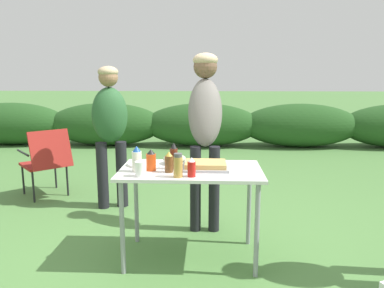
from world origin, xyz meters
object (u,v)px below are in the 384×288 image
object	(u,v)px
folding_table	(191,178)
beer_bottle	(169,162)
food_tray	(206,166)
paper_cup_stack	(141,169)
mixing_bowl	(175,159)
camp_chair_green_behind_table	(47,159)
plate_stack	(143,164)
mayo_bottle	(137,159)
standing_person_in_gray_fleece	(205,117)
hot_sauce_bottle	(151,160)
spice_jar	(178,166)
bbq_sauce_bottle	(174,156)
ketchup_bottle	(192,167)
standing_person_in_dark_puffer	(110,123)

from	to	relation	value
folding_table	beer_bottle	bearing A→B (deg)	-147.27
food_tray	beer_bottle	xyz separation A→B (m)	(-0.27, -0.11, 0.05)
food_tray	beer_bottle	distance (m)	0.30
paper_cup_stack	folding_table	bearing A→B (deg)	32.91
food_tray	mixing_bowl	world-z (taller)	mixing_bowl
folding_table	camp_chair_green_behind_table	xyz separation A→B (m)	(-1.79, 1.44, -0.20)
paper_cup_stack	plate_stack	bearing A→B (deg)	97.79
mayo_bottle	standing_person_in_gray_fleece	bearing A→B (deg)	56.63
hot_sauce_bottle	camp_chair_green_behind_table	xyz separation A→B (m)	(-1.49, 1.50, -0.35)
folding_table	hot_sauce_bottle	size ratio (longest dim) A/B	6.64
spice_jar	mayo_bottle	distance (m)	0.35
folding_table	spice_jar	bearing A→B (deg)	-108.63
mayo_bottle	camp_chair_green_behind_table	distance (m)	2.10
mixing_bowl	mayo_bottle	size ratio (longest dim) A/B	0.96
hot_sauce_bottle	standing_person_in_gray_fleece	distance (m)	0.87
folding_table	paper_cup_stack	distance (m)	0.44
bbq_sauce_bottle	hot_sauce_bottle	bearing A→B (deg)	-160.46
beer_bottle	bbq_sauce_bottle	world-z (taller)	bbq_sauce_bottle
camp_chair_green_behind_table	plate_stack	bearing A→B (deg)	-85.73
folding_table	ketchup_bottle	bearing A→B (deg)	-85.77
camp_chair_green_behind_table	paper_cup_stack	bearing A→B (deg)	-91.32
standing_person_in_dark_puffer	beer_bottle	bearing A→B (deg)	-76.64
ketchup_bottle	standing_person_in_gray_fleece	distance (m)	0.93
mixing_bowl	hot_sauce_bottle	world-z (taller)	hot_sauce_bottle
food_tray	ketchup_bottle	size ratio (longest dim) A/B	2.50
folding_table	bbq_sauce_bottle	bearing A→B (deg)	179.38
standing_person_in_dark_puffer	camp_chair_green_behind_table	distance (m)	1.03
camp_chair_green_behind_table	bbq_sauce_bottle	bearing A→B (deg)	-83.04
food_tray	spice_jar	size ratio (longest dim) A/B	2.06
paper_cup_stack	camp_chair_green_behind_table	world-z (taller)	paper_cup_stack
standing_person_in_gray_fleece	plate_stack	bearing A→B (deg)	-133.01
ketchup_bottle	bbq_sauce_bottle	world-z (taller)	bbq_sauce_bottle
food_tray	beer_bottle	world-z (taller)	beer_bottle
plate_stack	ketchup_bottle	world-z (taller)	ketchup_bottle
food_tray	mixing_bowl	size ratio (longest dim) A/B	1.87
food_tray	ketchup_bottle	world-z (taller)	ketchup_bottle
spice_jar	paper_cup_stack	bearing A→B (deg)	178.27
folding_table	paper_cup_stack	world-z (taller)	paper_cup_stack
ketchup_bottle	camp_chair_green_behind_table	world-z (taller)	ketchup_bottle
hot_sauce_bottle	standing_person_in_dark_puffer	size ratio (longest dim) A/B	0.11
spice_jar	mayo_bottle	bearing A→B (deg)	156.77
standing_person_in_dark_puffer	camp_chair_green_behind_table	xyz separation A→B (m)	(-0.86, 0.30, -0.48)
paper_cup_stack	beer_bottle	bearing A→B (deg)	33.07
food_tray	bbq_sauce_bottle	distance (m)	0.26
hot_sauce_bottle	food_tray	bearing A→B (deg)	9.41
mixing_bowl	hot_sauce_bottle	xyz separation A→B (m)	(-0.16, -0.23, 0.04)
paper_cup_stack	standing_person_in_dark_puffer	world-z (taller)	standing_person_in_dark_puffer
food_tray	hot_sauce_bottle	size ratio (longest dim) A/B	2.15
standing_person_in_dark_puffer	plate_stack	bearing A→B (deg)	-81.13
standing_person_in_gray_fleece	camp_chair_green_behind_table	distance (m)	2.13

